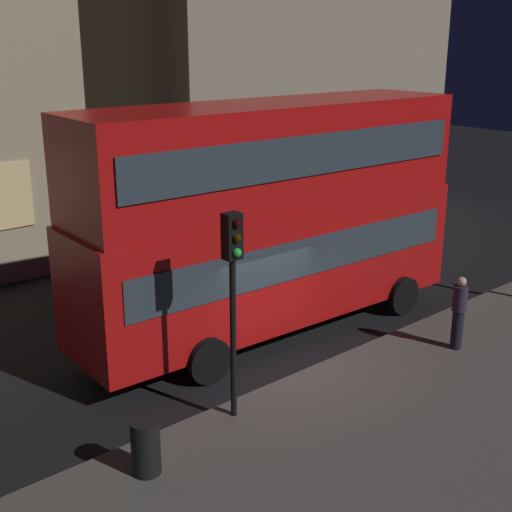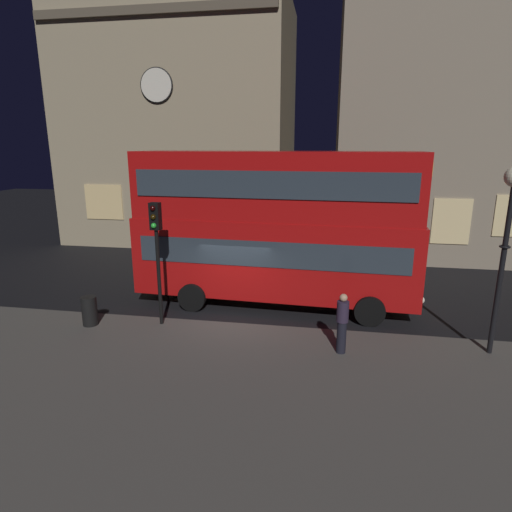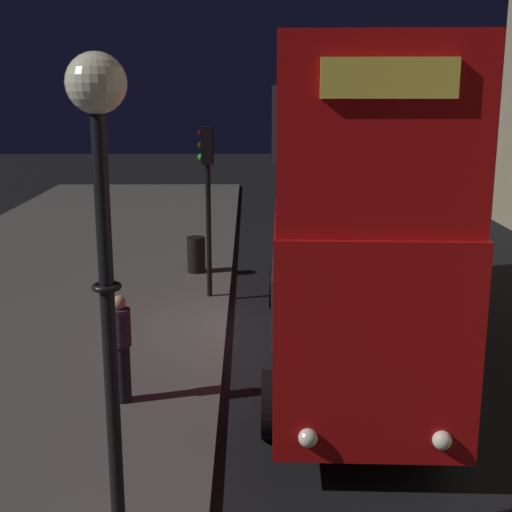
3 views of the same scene
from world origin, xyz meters
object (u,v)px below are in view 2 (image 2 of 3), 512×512
object	(u,v)px
street_lamp	(510,214)
litter_bin	(90,311)
traffic_light_near_kerb	(156,239)
pedestrian	(342,323)
double_decker_bus	(275,223)

from	to	relation	value
street_lamp	litter_bin	distance (m)	12.75
traffic_light_near_kerb	pedestrian	world-z (taller)	traffic_light_near_kerb
double_decker_bus	pedestrian	distance (m)	4.95
street_lamp	pedestrian	bearing A→B (deg)	-170.52
traffic_light_near_kerb	pedestrian	xyz separation A→B (m)	(5.81, -1.06, -1.97)
double_decker_bus	litter_bin	xyz separation A→B (m)	(-5.68, -3.19, -2.53)
street_lamp	pedestrian	xyz separation A→B (m)	(-4.18, -0.70, -3.06)
double_decker_bus	pedestrian	xyz separation A→B (m)	(2.40, -3.78, -2.10)
street_lamp	litter_bin	world-z (taller)	street_lamp
street_lamp	traffic_light_near_kerb	bearing A→B (deg)	177.94
pedestrian	litter_bin	bearing A→B (deg)	176.62
litter_bin	traffic_light_near_kerb	bearing A→B (deg)	11.51
traffic_light_near_kerb	litter_bin	xyz separation A→B (m)	(-2.27, -0.46, -2.40)
double_decker_bus	traffic_light_near_kerb	bearing A→B (deg)	-138.75
traffic_light_near_kerb	litter_bin	world-z (taller)	traffic_light_near_kerb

